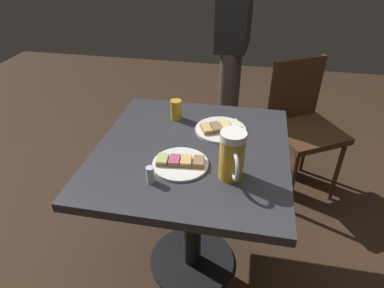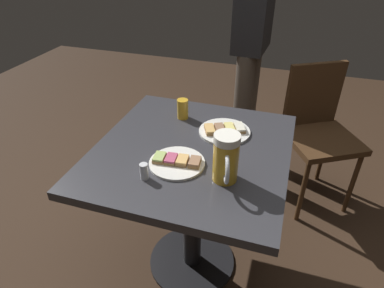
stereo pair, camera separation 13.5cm
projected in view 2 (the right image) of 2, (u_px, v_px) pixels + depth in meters
name	position (u px, v px, depth m)	size (l,w,h in m)	color
ground_plane	(192.00, 261.00, 1.76)	(6.00, 6.00, 0.00)	#382619
cafe_table	(192.00, 175.00, 1.44)	(0.78, 0.82, 0.72)	black
plate_near	(225.00, 131.00, 1.46)	(0.23, 0.23, 0.03)	white
plate_far	(177.00, 162.00, 1.27)	(0.21, 0.21, 0.03)	white
beer_mug	(226.00, 159.00, 1.15)	(0.09, 0.15, 0.18)	gold
beer_glass_small	(183.00, 109.00, 1.56)	(0.05, 0.05, 0.09)	gold
salt_shaker	(144.00, 171.00, 1.18)	(0.03, 0.03, 0.06)	silver
cafe_chair	(317.00, 127.00, 1.95)	(0.52, 0.52, 0.85)	#472D19
patron_standing	(252.00, 34.00, 1.98)	(0.20, 0.33, 1.62)	#51473D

